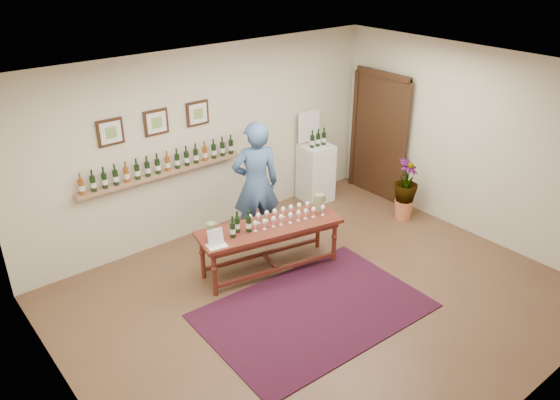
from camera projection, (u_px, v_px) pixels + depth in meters
ground at (320, 299)px, 6.92m from camera, size 6.00×6.00×0.00m
room_shell at (340, 141)px, 8.91m from camera, size 6.00×6.00×6.00m
rug at (314, 310)px, 6.70m from camera, size 2.74×1.87×0.01m
tasting_table at (270, 232)px, 7.28m from camera, size 2.04×1.01×0.69m
table_glasses at (283, 216)px, 7.31m from camera, size 1.18×0.49×0.16m
table_bottles at (239, 223)px, 6.98m from camera, size 0.29×0.17×0.31m
pitcher_left at (211, 231)px, 6.89m from camera, size 0.17×0.17×0.21m
pitcher_right at (319, 203)px, 7.57m from camera, size 0.20×0.20×0.24m
menu_card at (216, 238)px, 6.73m from camera, size 0.27×0.22×0.22m
display_pedestal at (316, 173)px, 9.32m from camera, size 0.54×0.54×0.99m
pedestal_bottles at (318, 137)px, 9.00m from camera, size 0.31×0.11×0.31m
info_sign at (309, 126)px, 9.08m from camera, size 0.42×0.06×0.58m
potted_plant at (405, 190)px, 8.66m from camera, size 0.60×0.60×0.88m
person at (256, 185)px, 7.80m from camera, size 0.81×0.67×1.88m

